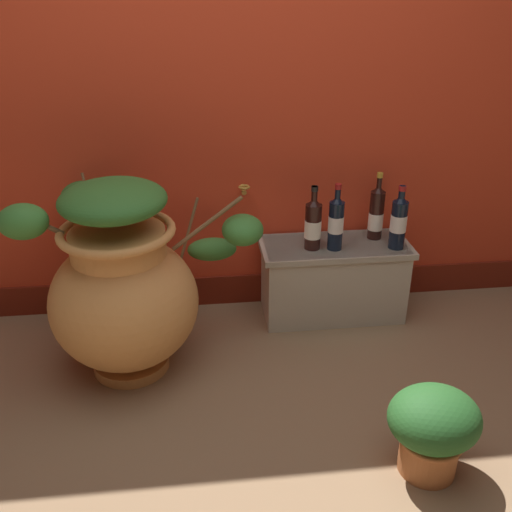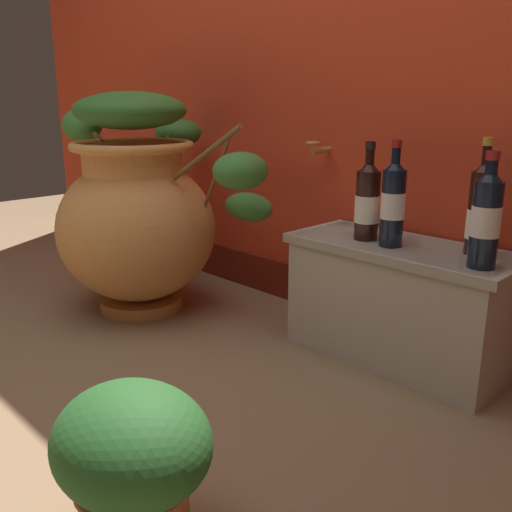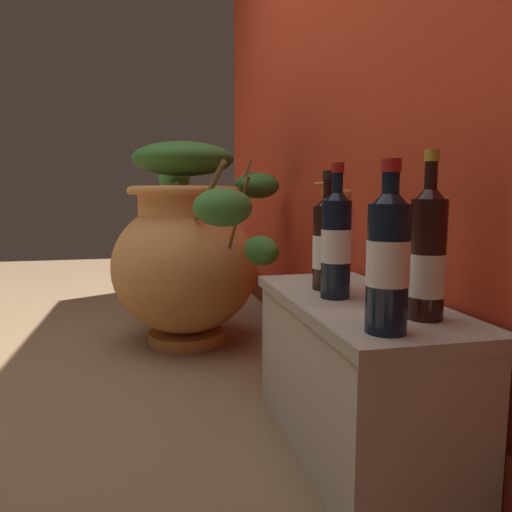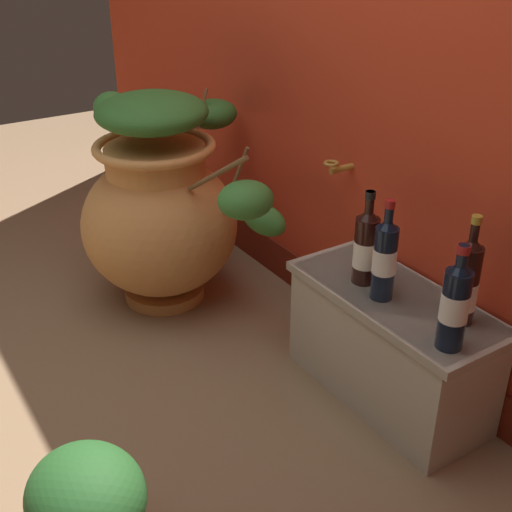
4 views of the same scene
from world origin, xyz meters
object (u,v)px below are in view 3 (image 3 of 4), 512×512
(wine_bottle_middle, at_px, (427,253))
(wine_bottle_right, at_px, (388,256))
(terracotta_urn, at_px, (187,250))
(wine_bottle_left, at_px, (328,241))
(wine_bottle_back, at_px, (336,240))

(wine_bottle_middle, bearing_deg, wine_bottle_right, -60.58)
(terracotta_urn, bearing_deg, wine_bottle_right, 11.76)
(wine_bottle_middle, bearing_deg, terracotta_urn, -162.05)
(wine_bottle_left, relative_size, wine_bottle_right, 1.00)
(wine_bottle_right, distance_m, wine_bottle_back, 0.31)
(wine_bottle_middle, distance_m, wine_bottle_right, 0.15)
(wine_bottle_back, bearing_deg, wine_bottle_left, 169.80)
(terracotta_urn, height_order, wine_bottle_back, terracotta_urn)
(wine_bottle_middle, bearing_deg, wine_bottle_left, -166.03)
(wine_bottle_back, bearing_deg, wine_bottle_right, -4.23)
(wine_bottle_middle, relative_size, wine_bottle_right, 1.08)
(wine_bottle_left, height_order, wine_bottle_middle, wine_bottle_middle)
(wine_bottle_left, height_order, wine_bottle_back, wine_bottle_back)
(wine_bottle_left, distance_m, wine_bottle_back, 0.11)
(wine_bottle_left, bearing_deg, wine_bottle_back, -10.20)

